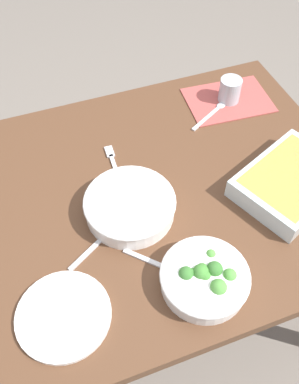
{
  "coord_description": "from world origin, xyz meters",
  "views": [
    {
      "loc": [
        0.25,
        0.68,
        1.67
      ],
      "look_at": [
        0.0,
        0.0,
        0.74
      ],
      "focal_mm": 39.14,
      "sensor_mm": 36.0,
      "label": 1
    }
  ],
  "objects_px": {
    "broccoli_bowl": "(205,278)",
    "side_plate": "(64,315)",
    "stew_bowl": "(130,205)",
    "spoon_by_stew": "(101,239)",
    "spoon_by_broccoli": "(164,267)",
    "spoon_spare": "(214,112)",
    "drink_cup": "(230,91)",
    "baking_dish": "(291,181)",
    "fork_on_table": "(114,164)"
  },
  "relations": [
    {
      "from": "fork_on_table",
      "to": "spoon_spare",
      "type": "bearing_deg",
      "value": -164.49
    },
    {
      "from": "stew_bowl",
      "to": "spoon_by_stew",
      "type": "bearing_deg",
      "value": 30.55
    },
    {
      "from": "side_plate",
      "to": "spoon_by_broccoli",
      "type": "bearing_deg",
      "value": -172.28
    },
    {
      "from": "spoon_by_stew",
      "to": "spoon_spare",
      "type": "height_order",
      "value": "same"
    },
    {
      "from": "stew_bowl",
      "to": "broccoli_bowl",
      "type": "bearing_deg",
      "value": 110.58
    },
    {
      "from": "drink_cup",
      "to": "fork_on_table",
      "type": "height_order",
      "value": "drink_cup"
    },
    {
      "from": "spoon_spare",
      "to": "side_plate",
      "type": "bearing_deg",
      "value": 39.3
    },
    {
      "from": "stew_bowl",
      "to": "spoon_by_stew",
      "type": "relative_size",
      "value": 1.54
    },
    {
      "from": "baking_dish",
      "to": "spoon_by_broccoli",
      "type": "bearing_deg",
      "value": 14.78
    },
    {
      "from": "drink_cup",
      "to": "broccoli_bowl",
      "type": "bearing_deg",
      "value": 58.27
    },
    {
      "from": "side_plate",
      "to": "drink_cup",
      "type": "bearing_deg",
      "value": -141.69
    },
    {
      "from": "stew_bowl",
      "to": "baking_dish",
      "type": "distance_m",
      "value": 0.45
    },
    {
      "from": "side_plate",
      "to": "baking_dish",
      "type": "bearing_deg",
      "value": -167.88
    },
    {
      "from": "drink_cup",
      "to": "stew_bowl",
      "type": "bearing_deg",
      "value": 35.31
    },
    {
      "from": "fork_on_table",
      "to": "stew_bowl",
      "type": "bearing_deg",
      "value": 86.94
    },
    {
      "from": "spoon_spare",
      "to": "spoon_by_broccoli",
      "type": "bearing_deg",
      "value": 52.65
    },
    {
      "from": "spoon_by_broccoli",
      "to": "spoon_spare",
      "type": "relative_size",
      "value": 0.85
    },
    {
      "from": "spoon_spare",
      "to": "fork_on_table",
      "type": "bearing_deg",
      "value": 15.51
    },
    {
      "from": "spoon_spare",
      "to": "fork_on_table",
      "type": "xyz_separation_m",
      "value": [
        0.38,
        0.11,
        -0.0
      ]
    },
    {
      "from": "side_plate",
      "to": "spoon_by_broccoli",
      "type": "distance_m",
      "value": 0.26
    },
    {
      "from": "spoon_by_broccoli",
      "to": "fork_on_table",
      "type": "height_order",
      "value": "spoon_by_broccoli"
    },
    {
      "from": "spoon_spare",
      "to": "drink_cup",
      "type": "bearing_deg",
      "value": -151.4
    },
    {
      "from": "spoon_by_stew",
      "to": "spoon_by_broccoli",
      "type": "bearing_deg",
      "value": 133.82
    },
    {
      "from": "spoon_by_stew",
      "to": "broccoli_bowl",
      "type": "bearing_deg",
      "value": 134.19
    },
    {
      "from": "spoon_by_broccoli",
      "to": "fork_on_table",
      "type": "relative_size",
      "value": 0.78
    },
    {
      "from": "stew_bowl",
      "to": "broccoli_bowl",
      "type": "xyz_separation_m",
      "value": [
        -0.1,
        0.26,
        -0.0
      ]
    },
    {
      "from": "broccoli_bowl",
      "to": "spoon_by_stew",
      "type": "height_order",
      "value": "broccoli_bowl"
    },
    {
      "from": "baking_dish",
      "to": "spoon_by_broccoli",
      "type": "height_order",
      "value": "baking_dish"
    },
    {
      "from": "side_plate",
      "to": "spoon_spare",
      "type": "height_order",
      "value": "side_plate"
    },
    {
      "from": "baking_dish",
      "to": "spoon_by_stew",
      "type": "relative_size",
      "value": 2.26
    },
    {
      "from": "drink_cup",
      "to": "spoon_by_broccoli",
      "type": "bearing_deg",
      "value": 49.77
    },
    {
      "from": "stew_bowl",
      "to": "spoon_by_broccoli",
      "type": "xyz_separation_m",
      "value": [
        -0.03,
        0.19,
        -0.03
      ]
    },
    {
      "from": "broccoli_bowl",
      "to": "fork_on_table",
      "type": "xyz_separation_m",
      "value": [
        0.09,
        -0.44,
        -0.03
      ]
    },
    {
      "from": "spoon_by_stew",
      "to": "spoon_spare",
      "type": "xyz_separation_m",
      "value": [
        -0.49,
        -0.35,
        0.0
      ]
    },
    {
      "from": "broccoli_bowl",
      "to": "spoon_by_broccoli",
      "type": "bearing_deg",
      "value": -45.15
    },
    {
      "from": "broccoli_bowl",
      "to": "side_plate",
      "type": "distance_m",
      "value": 0.34
    },
    {
      "from": "spoon_by_stew",
      "to": "baking_dish",
      "type": "bearing_deg",
      "value": 178.02
    },
    {
      "from": "side_plate",
      "to": "spoon_spare",
      "type": "relative_size",
      "value": 1.35
    },
    {
      "from": "baking_dish",
      "to": "drink_cup",
      "type": "height_order",
      "value": "drink_cup"
    },
    {
      "from": "drink_cup",
      "to": "spoon_spare",
      "type": "relative_size",
      "value": 0.52
    },
    {
      "from": "drink_cup",
      "to": "spoon_by_stew",
      "type": "bearing_deg",
      "value": 34.51
    },
    {
      "from": "baking_dish",
      "to": "side_plate",
      "type": "height_order",
      "value": "baking_dish"
    },
    {
      "from": "spoon_by_broccoli",
      "to": "drink_cup",
      "type": "bearing_deg",
      "value": -130.23
    },
    {
      "from": "broccoli_bowl",
      "to": "baking_dish",
      "type": "relative_size",
      "value": 0.59
    },
    {
      "from": "spoon_spare",
      "to": "baking_dish",
      "type": "bearing_deg",
      "value": 99.08
    },
    {
      "from": "spoon_by_stew",
      "to": "spoon_by_broccoli",
      "type": "relative_size",
      "value": 1.16
    },
    {
      "from": "drink_cup",
      "to": "spoon_by_broccoli",
      "type": "relative_size",
      "value": 0.62
    },
    {
      "from": "broccoli_bowl",
      "to": "side_plate",
      "type": "height_order",
      "value": "broccoli_bowl"
    },
    {
      "from": "broccoli_bowl",
      "to": "drink_cup",
      "type": "height_order",
      "value": "drink_cup"
    },
    {
      "from": "broccoli_bowl",
      "to": "baking_dish",
      "type": "distance_m",
      "value": 0.4
    }
  ]
}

